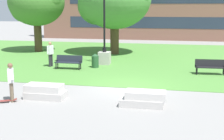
% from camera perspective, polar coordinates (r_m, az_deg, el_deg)
% --- Properties ---
extents(ground_plane, '(140.00, 140.00, 0.00)m').
position_cam_1_polar(ground_plane, '(15.96, 2.66, -3.32)').
color(ground_plane, gray).
extents(grass_lawn, '(40.00, 20.00, 0.02)m').
position_cam_1_polar(grass_lawn, '(25.68, 6.14, 2.27)').
color(grass_lawn, '#4C8438').
rests_on(grass_lawn, ground).
extents(concrete_block_center, '(1.80, 0.90, 0.64)m').
position_cam_1_polar(concrete_block_center, '(14.44, -12.17, -3.89)').
color(concrete_block_center, '#BCB7B2').
rests_on(concrete_block_center, ground).
extents(concrete_block_left, '(1.88, 0.90, 0.64)m').
position_cam_1_polar(concrete_block_left, '(13.11, 5.78, -5.25)').
color(concrete_block_left, '#BCB7B2').
rests_on(concrete_block_left, ground).
extents(person_skateboarder, '(0.51, 0.55, 1.71)m').
position_cam_1_polar(person_skateboarder, '(14.17, -17.99, -1.74)').
color(person_skateboarder, brown).
rests_on(person_skateboarder, ground).
extents(skateboard, '(0.99, 0.68, 0.14)m').
position_cam_1_polar(skateboard, '(14.31, -19.03, -5.33)').
color(skateboard, maroon).
rests_on(skateboard, ground).
extents(park_bench_near_left, '(1.83, 0.62, 0.90)m').
position_cam_1_polar(park_bench_near_left, '(19.95, 17.52, 0.72)').
color(park_bench_near_left, black).
rests_on(park_bench_near_left, grass_lawn).
extents(park_bench_near_right, '(1.80, 0.53, 0.90)m').
position_cam_1_polar(park_bench_near_right, '(20.90, -7.92, 1.61)').
color(park_bench_near_right, '#1E232D').
rests_on(park_bench_near_right, grass_lawn).
extents(lamp_post_right, '(1.32, 0.80, 5.19)m').
position_cam_1_polar(lamp_post_right, '(22.36, -1.39, 3.72)').
color(lamp_post_right, '#ADA89E').
rests_on(lamp_post_right, grass_lawn).
extents(tree_far_left, '(5.32, 5.07, 6.67)m').
position_cam_1_polar(tree_far_left, '(29.65, -13.74, 11.85)').
color(tree_far_left, '#4C3823').
rests_on(tree_far_left, grass_lawn).
extents(trash_bin, '(0.49, 0.49, 0.96)m').
position_cam_1_polar(trash_bin, '(21.21, -3.10, 1.74)').
color(trash_bin, '#234C28').
rests_on(trash_bin, grass_lawn).
extents(person_bystander_near_lawn, '(0.36, 0.66, 1.71)m').
position_cam_1_polar(person_bystander_near_lawn, '(21.89, -11.20, 3.11)').
color(person_bystander_near_lawn, '#28282D').
rests_on(person_bystander_near_lawn, grass_lawn).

